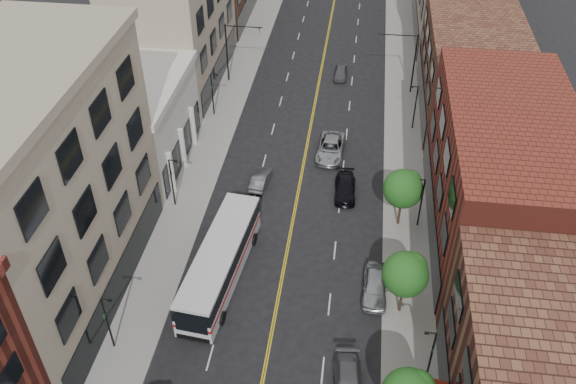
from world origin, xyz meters
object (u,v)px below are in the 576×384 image
at_px(car_parked_mid, 348,383).
at_px(car_lane_c, 341,72).
at_px(car_lane_behind, 261,179).
at_px(car_lane_a, 345,188).
at_px(city_bus, 220,260).
at_px(car_lane_b, 331,148).
at_px(car_parked_far, 375,286).

distance_m(car_parked_mid, car_lane_c, 44.16).
height_order(car_lane_behind, car_lane_a, car_lane_a).
height_order(city_bus, car_lane_behind, city_bus).
bearing_deg(car_lane_behind, city_bus, 90.89).
xyz_separation_m(car_lane_b, car_lane_c, (-0.02, 16.78, -0.15)).
relative_size(car_lane_behind, car_lane_a, 0.83).
relative_size(car_parked_mid, car_lane_c, 1.27).
height_order(car_lane_behind, car_lane_b, car_lane_b).
relative_size(car_parked_mid, car_lane_behind, 1.23).
distance_m(car_parked_mid, car_lane_behind, 23.40).
bearing_deg(car_lane_b, car_lane_c, 93.11).
distance_m(city_bus, car_lane_a, 15.25).
distance_m(city_bus, car_parked_mid, 13.91).
distance_m(car_parked_mid, car_parked_far, 9.00).
relative_size(car_parked_far, car_lane_c, 1.25).
distance_m(car_lane_a, car_lane_c, 23.10).
bearing_deg(car_parked_far, city_bus, -178.53).
relative_size(car_parked_mid, car_parked_far, 1.02).
bearing_deg(car_lane_b, city_bus, -108.78).
bearing_deg(car_lane_a, car_lane_behind, 174.77).
height_order(car_lane_a, car_lane_b, car_lane_b).
xyz_separation_m(car_lane_a, car_lane_c, (-1.87, 23.02, -0.04)).
bearing_deg(car_lane_a, car_parked_far, -78.63).
bearing_deg(city_bus, car_lane_a, 58.48).
bearing_deg(city_bus, car_parked_far, 5.40).
bearing_deg(car_parked_far, car_lane_b, 106.54).
xyz_separation_m(car_parked_mid, car_lane_c, (-3.27, 44.04, -0.05)).
xyz_separation_m(car_lane_behind, car_lane_a, (8.07, -0.38, 0.04)).
relative_size(car_lane_behind, car_lane_c, 1.03).
xyz_separation_m(city_bus, car_parked_far, (12.20, -0.06, -1.16)).
height_order(car_parked_mid, car_lane_a, car_parked_mid).
xyz_separation_m(car_parked_mid, car_lane_b, (-3.25, 27.26, 0.10)).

